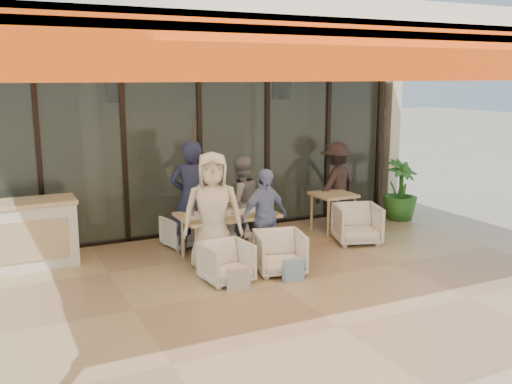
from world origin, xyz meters
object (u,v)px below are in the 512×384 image
chair_far_right (228,222)px  standing_woman (336,184)px  side_table (333,199)px  chair_near_left (227,260)px  chair_far_left (182,230)px  potted_palm (400,190)px  diner_periwinkle (264,217)px  chair_near_right (280,251)px  diner_navy (192,199)px  dining_table (227,217)px  side_chair (357,222)px  diner_grey (240,203)px  diner_cream (213,213)px  host_counter (12,236)px

chair_far_right → standing_woman: (2.25, 0.05, 0.48)m
side_table → chair_near_left: bearing=-151.1°
chair_far_left → potted_palm: bearing=166.3°
side_table → chair_far_right: bearing=168.9°
chair_far_right → diner_periwinkle: (0.00, -1.40, 0.40)m
chair_near_right → diner_navy: size_ratio=0.37×
dining_table → chair_near_right: bearing=-65.9°
standing_woman → side_chair: bearing=53.5°
dining_table → side_table: dining_table is taller
diner_grey → standing_woman: bearing=-171.5°
chair_near_right → side_table: size_ratio=0.93×
chair_far_right → potted_palm: 3.67m
dining_table → standing_woman: 2.86m
chair_near_right → side_chair: side_chair is taller
diner_periwinkle → diner_grey: bearing=76.2°
chair_far_left → diner_navy: size_ratio=0.32×
side_chair → potted_palm: potted_palm is taller
chair_near_left → diner_cream: diner_cream is taller
chair_far_left → side_table: size_ratio=0.81×
dining_table → potted_palm: potted_palm is taller
chair_far_right → diner_grey: 0.67m
diner_navy → dining_table: bearing=151.1°
diner_cream → side_table: bearing=38.4°
dining_table → diner_periwinkle: (0.43, -0.46, 0.05)m
dining_table → diner_navy: bearing=132.8°
side_chair → diner_grey: bearing=-179.1°
diner_periwinkle → side_table: size_ratio=1.99×
diner_grey → diner_periwinkle: bearing=84.9°
diner_grey → diner_periwinkle: size_ratio=1.05×
chair_far_right → chair_near_right: bearing=68.4°
side_chair → standing_woman: size_ratio=0.47×
host_counter → chair_near_left: size_ratio=2.87×
diner_navy → side_chair: 2.88m
standing_woman → diner_grey: bearing=-7.0°
diner_periwinkle → side_chair: diner_periwinkle is taller
chair_far_left → chair_far_right: 0.84m
dining_table → chair_far_right: 1.09m
diner_cream → side_chair: size_ratio=2.36×
chair_near_right → side_chair: 2.07m
side_table → potted_palm: 1.75m
chair_far_right → diner_navy: size_ratio=0.36×
diner_grey → chair_near_right: bearing=84.9°
chair_near_left → diner_navy: 1.53m
chair_near_left → side_table: side_table is taller
chair_near_left → standing_woman: size_ratio=0.40×
chair_near_right → side_chair: (1.92, 0.77, 0.03)m
chair_near_left → diner_cream: (0.00, 0.50, 0.57)m
standing_woman → chair_far_right: bearing=-19.4°
chair_far_right → potted_palm: bearing=155.9°
chair_near_right → diner_cream: bearing=162.4°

